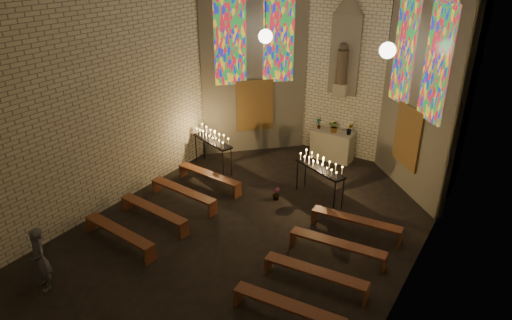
{
  "coord_description": "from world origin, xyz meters",
  "views": [
    {
      "loc": [
        5.46,
        -8.08,
        6.76
      ],
      "look_at": [
        -0.19,
        0.85,
        1.74
      ],
      "focal_mm": 32.0,
      "sensor_mm": 36.0,
      "label": 1
    }
  ],
  "objects_px": {
    "aisle_flower_pot": "(276,194)",
    "visitor": "(40,260)",
    "votive_stand_left": "(212,138)",
    "votive_stand_right": "(320,166)",
    "altar": "(332,145)"
  },
  "relations": [
    {
      "from": "aisle_flower_pot",
      "to": "visitor",
      "type": "relative_size",
      "value": 0.25
    },
    {
      "from": "aisle_flower_pot",
      "to": "visitor",
      "type": "bearing_deg",
      "value": -111.38
    },
    {
      "from": "altar",
      "to": "visitor",
      "type": "height_order",
      "value": "visitor"
    },
    {
      "from": "votive_stand_left",
      "to": "visitor",
      "type": "bearing_deg",
      "value": -66.95
    },
    {
      "from": "votive_stand_left",
      "to": "votive_stand_right",
      "type": "distance_m",
      "value": 3.8
    },
    {
      "from": "votive_stand_right",
      "to": "visitor",
      "type": "distance_m",
      "value": 7.45
    },
    {
      "from": "aisle_flower_pot",
      "to": "visitor",
      "type": "height_order",
      "value": "visitor"
    },
    {
      "from": "altar",
      "to": "votive_stand_left",
      "type": "distance_m",
      "value": 4.14
    },
    {
      "from": "altar",
      "to": "aisle_flower_pot",
      "type": "bearing_deg",
      "value": -93.63
    },
    {
      "from": "altar",
      "to": "votive_stand_right",
      "type": "height_order",
      "value": "votive_stand_right"
    },
    {
      "from": "votive_stand_right",
      "to": "votive_stand_left",
      "type": "bearing_deg",
      "value": -156.48
    },
    {
      "from": "votive_stand_left",
      "to": "visitor",
      "type": "distance_m",
      "value": 6.63
    },
    {
      "from": "votive_stand_left",
      "to": "visitor",
      "type": "relative_size",
      "value": 1.17
    },
    {
      "from": "votive_stand_left",
      "to": "visitor",
      "type": "xyz_separation_m",
      "value": [
        0.45,
        -6.6,
        -0.33
      ]
    },
    {
      "from": "votive_stand_left",
      "to": "aisle_flower_pot",
      "type": "bearing_deg",
      "value": 5.79
    }
  ]
}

